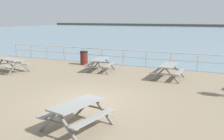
% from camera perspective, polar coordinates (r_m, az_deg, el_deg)
% --- Properties ---
extents(ground_plane, '(30.00, 24.00, 0.20)m').
position_cam_1_polar(ground_plane, '(10.34, -5.62, -7.24)').
color(ground_plane, gray).
extents(sea_band, '(142.00, 90.00, 0.01)m').
position_cam_1_polar(sea_band, '(61.46, 20.36, 7.82)').
color(sea_band, gray).
rests_on(sea_band, ground).
extents(distant_shoreline, '(142.00, 6.00, 1.80)m').
position_cam_1_polar(distant_shoreline, '(104.34, 22.40, 8.91)').
color(distant_shoreline, '#4C4C47').
rests_on(distant_shoreline, ground).
extents(seaward_railing, '(23.07, 0.07, 1.08)m').
position_cam_1_polar(seaward_railing, '(17.11, 7.59, 3.10)').
color(seaward_railing, white).
rests_on(seaward_railing, ground).
extents(picnic_table_near_left, '(1.80, 2.03, 0.80)m').
position_cam_1_polar(picnic_table_near_left, '(15.67, -2.70, 1.84)').
color(picnic_table_near_left, gray).
rests_on(picnic_table_near_left, ground).
extents(picnic_table_near_right, '(1.81, 2.03, 0.80)m').
position_cam_1_polar(picnic_table_near_right, '(7.68, -7.79, -8.63)').
color(picnic_table_near_right, gray).
rests_on(picnic_table_near_right, ground).
extents(picnic_table_mid_centre, '(1.55, 1.81, 0.80)m').
position_cam_1_polar(picnic_table_mid_centre, '(13.97, 12.39, 0.40)').
color(picnic_table_mid_centre, gray).
rests_on(picnic_table_mid_centre, ground).
extents(picnic_table_far_left, '(2.07, 1.85, 0.80)m').
position_cam_1_polar(picnic_table_far_left, '(16.67, -21.62, 1.62)').
color(picnic_table_far_left, gray).
rests_on(picnic_table_far_left, ground).
extents(litter_bin, '(0.55, 0.55, 0.95)m').
position_cam_1_polar(litter_bin, '(18.01, -6.27, 2.72)').
color(litter_bin, '#591E19').
rests_on(litter_bin, ground).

